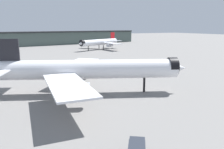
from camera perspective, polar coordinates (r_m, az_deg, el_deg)
The scene contains 6 objects.
ground at distance 63.25m, azimuth -9.68°, elevation -5.07°, with size 900.00×900.00×0.00m, color slate.
airliner_near_gate at distance 62.29m, azimuth -6.63°, elevation 1.22°, with size 54.48×48.79×15.46m.
airliner_far_taxiway at distance 181.90m, azimuth -3.20°, elevation 8.29°, with size 43.57×38.86×13.53m.
terminal_building at distance 231.63m, azimuth -21.05°, elevation 8.61°, with size 241.88×49.43×20.52m.
traffic_cone_near_nose at distance 94.48m, azimuth 3.24°, elevation 1.05°, with size 0.45×0.45×0.56m, color #F2600C.
traffic_cone_wingtip at distance 94.55m, azimuth 0.26°, elevation 1.14°, with size 0.60×0.60×0.75m, color #F2600C.
Camera 1 is at (-17.60, -57.79, 18.72)m, focal length 35.53 mm.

